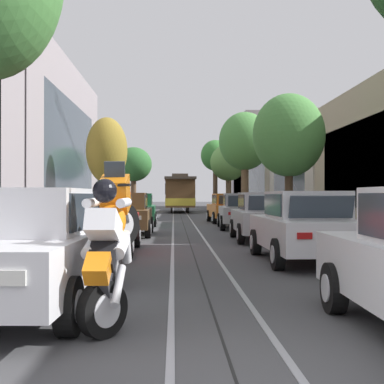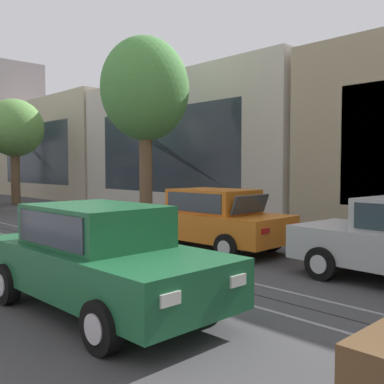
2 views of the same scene
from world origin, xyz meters
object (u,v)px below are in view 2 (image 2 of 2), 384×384
parked_car_green_fourth_left (100,257)px  street_tree_kerb_right_mid (145,91)px  street_tree_kerb_right_fourth (14,129)px  parked_car_orange_fifth_right (210,219)px

parked_car_green_fourth_left → street_tree_kerb_right_mid: 10.45m
parked_car_green_fourth_left → street_tree_kerb_right_fourth: (6.68, 19.84, 3.53)m
street_tree_kerb_right_mid → street_tree_kerb_right_fourth: size_ratio=1.13×
parked_car_orange_fifth_right → street_tree_kerb_right_mid: 6.53m
parked_car_orange_fifth_right → street_tree_kerb_right_mid: street_tree_kerb_right_mid is taller
parked_car_green_fourth_left → parked_car_orange_fifth_right: (4.77, 2.36, 0.00)m
parked_car_orange_fifth_right → street_tree_kerb_right_fourth: bearing=83.8°
street_tree_kerb_right_mid → street_tree_kerb_right_fourth: (0.30, 12.64, -0.56)m
street_tree_kerb_right_mid → street_tree_kerb_right_fourth: street_tree_kerb_right_mid is taller
parked_car_green_fourth_left → parked_car_orange_fifth_right: bearing=26.4°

